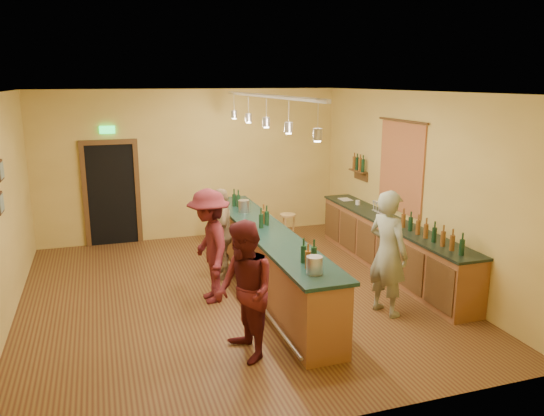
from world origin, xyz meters
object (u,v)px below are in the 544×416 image
object	(u,v)px
customer_a	(245,292)
customer_b	(222,233)
bar_stool	(288,221)
customer_c	(210,246)
bartender	(388,253)
back_counter	(391,245)
tasting_bar	(267,255)

from	to	relation	value
customer_a	customer_b	distance (m)	2.82
customer_b	bar_stool	distance (m)	2.21
customer_c	customer_a	bearing A→B (deg)	-0.31
bartender	customer_b	size ratio (longest dim) A/B	1.17
customer_b	bar_stool	xyz separation A→B (m)	(1.71, 1.38, -0.27)
back_counter	customer_a	world-z (taller)	customer_a
back_counter	bartender	bearing A→B (deg)	-122.43
tasting_bar	customer_a	bearing A→B (deg)	-114.73
customer_b	bar_stool	world-z (taller)	customer_b
bartender	customer_c	distance (m)	2.69
tasting_bar	customer_c	size ratio (longest dim) A/B	2.87
customer_a	bar_stool	world-z (taller)	customer_a
tasting_bar	customer_b	distance (m)	1.01
customer_b	customer_c	distance (m)	1.01
tasting_bar	bar_stool	distance (m)	2.49
tasting_bar	bartender	world-z (taller)	bartender
customer_c	bar_stool	world-z (taller)	customer_c
tasting_bar	bar_stool	bearing A→B (deg)	62.22
back_counter	bartender	distance (m)	1.89
back_counter	customer_c	xyz separation A→B (m)	(-3.35, -0.28, 0.40)
tasting_bar	customer_c	distance (m)	1.00
customer_a	customer_c	distance (m)	1.88
bar_stool	customer_b	bearing A→B (deg)	-141.17
tasting_bar	bar_stool	xyz separation A→B (m)	(1.16, 2.20, -0.08)
back_counter	bartender	size ratio (longest dim) A/B	2.44
bar_stool	customer_c	bearing A→B (deg)	-132.58
back_counter	tasting_bar	distance (m)	2.41
customer_c	bar_stool	distance (m)	3.14
customer_a	customer_b	world-z (taller)	customer_a
back_counter	bar_stool	distance (m)	2.37
bartender	customer_c	size ratio (longest dim) A/B	1.05
customer_a	bar_stool	bearing A→B (deg)	147.12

